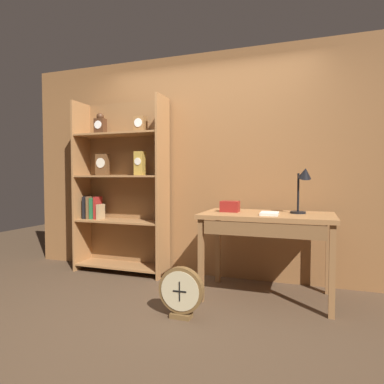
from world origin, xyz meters
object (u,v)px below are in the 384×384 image
workbench (267,224)px  toolbox_small (230,206)px  open_repair_manual (269,214)px  round_clock_large (181,292)px  desk_lamp (303,183)px  bookshelf (121,187)px

workbench → toolbox_small: bearing=173.5°
toolbox_small → open_repair_manual: toolbox_small is taller
workbench → toolbox_small: size_ratio=6.82×
workbench → toolbox_small: 0.40m
open_repair_manual → round_clock_large: bearing=-139.6°
open_repair_manual → workbench: bearing=107.8°
toolbox_small → workbench: bearing=-6.5°
desk_lamp → round_clock_large: size_ratio=1.06×
desk_lamp → bookshelf: bearing=172.6°
workbench → toolbox_small: (-0.37, 0.04, 0.15)m
bookshelf → workbench: 1.87m
toolbox_small → open_repair_manual: bearing=-19.5°
bookshelf → round_clock_large: 1.79m
toolbox_small → round_clock_large: 1.01m
workbench → open_repair_manual: (0.04, -0.10, 0.11)m
workbench → desk_lamp: desk_lamp is taller
workbench → round_clock_large: size_ratio=2.90×
bookshelf → open_repair_manual: bookshelf is taller
open_repair_manual → round_clock_large: open_repair_manual is taller
workbench → desk_lamp: size_ratio=2.73×
workbench → open_repair_manual: 0.15m
desk_lamp → round_clock_large: desk_lamp is taller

